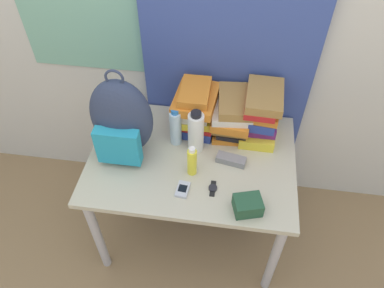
{
  "coord_description": "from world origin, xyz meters",
  "views": [
    {
      "loc": [
        0.18,
        -0.89,
        2.18
      ],
      "look_at": [
        0.0,
        0.37,
        0.8
      ],
      "focal_mm": 35.0,
      "sensor_mm": 36.0,
      "label": 1
    }
  ],
  "objects": [
    {
      "name": "ground_plane",
      "position": [
        0.0,
        0.0,
        0.0
      ],
      "size": [
        12.0,
        12.0,
        0.0
      ],
      "primitive_type": "plane",
      "color": "#8C704C"
    },
    {
      "name": "water_bottle",
      "position": [
        -0.1,
        0.47,
        0.81
      ],
      "size": [
        0.06,
        0.06,
        0.23
      ],
      "color": "silver",
      "rests_on": "desk"
    },
    {
      "name": "book_stack_right",
      "position": [
        0.33,
        0.6,
        0.85
      ],
      "size": [
        0.2,
        0.28,
        0.29
      ],
      "color": "yellow",
      "rests_on": "desk"
    },
    {
      "name": "desk",
      "position": [
        0.0,
        0.37,
        0.61
      ],
      "size": [
        1.07,
        0.75,
        0.7
      ],
      "color": "#B7B299",
      "rests_on": "ground_plane"
    },
    {
      "name": "wall_back",
      "position": [
        -0.0,
        0.83,
        1.25
      ],
      "size": [
        6.0,
        0.06,
        2.5
      ],
      "color": "beige",
      "rests_on": "ground_plane"
    },
    {
      "name": "sports_bottle",
      "position": [
        0.01,
        0.44,
        0.82
      ],
      "size": [
        0.08,
        0.08,
        0.25
      ],
      "color": "white",
      "rests_on": "desk"
    },
    {
      "name": "cell_phone",
      "position": [
        -0.01,
        0.16,
        0.71
      ],
      "size": [
        0.07,
        0.1,
        0.02
      ],
      "color": "#B7BCC6",
      "rests_on": "desk"
    },
    {
      "name": "sunglasses_case",
      "position": [
        0.2,
        0.37,
        0.72
      ],
      "size": [
        0.16,
        0.08,
        0.04
      ],
      "color": "gray",
      "rests_on": "desk"
    },
    {
      "name": "backpack",
      "position": [
        -0.35,
        0.38,
        0.92
      ],
      "size": [
        0.31,
        0.23,
        0.51
      ],
      "color": "#2D3851",
      "rests_on": "desk"
    },
    {
      "name": "camera_pouch",
      "position": [
        0.3,
        0.09,
        0.74
      ],
      "size": [
        0.15,
        0.13,
        0.08
      ],
      "color": "#234C33",
      "rests_on": "desk"
    },
    {
      "name": "curtain_blue",
      "position": [
        0.13,
        0.78,
        1.25
      ],
      "size": [
        0.91,
        0.04,
        2.5
      ],
      "color": "#384C93",
      "rests_on": "ground_plane"
    },
    {
      "name": "book_stack_center",
      "position": [
        0.19,
        0.6,
        0.82
      ],
      "size": [
        0.24,
        0.29,
        0.23
      ],
      "color": "orange",
      "rests_on": "desk"
    },
    {
      "name": "sunscreen_bottle",
      "position": [
        0.01,
        0.28,
        0.79
      ],
      "size": [
        0.05,
        0.05,
        0.18
      ],
      "color": "yellow",
      "rests_on": "desk"
    },
    {
      "name": "book_stack_left",
      "position": [
        -0.01,
        0.6,
        0.84
      ],
      "size": [
        0.24,
        0.29,
        0.27
      ],
      "color": "navy",
      "rests_on": "desk"
    },
    {
      "name": "wristwatch",
      "position": [
        0.13,
        0.19,
        0.71
      ],
      "size": [
        0.04,
        0.09,
        0.01
      ],
      "color": "black",
      "rests_on": "desk"
    }
  ]
}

